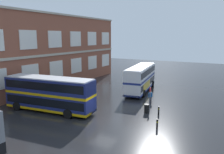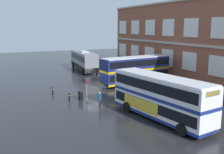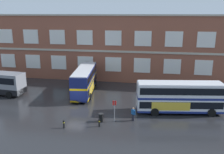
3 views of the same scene
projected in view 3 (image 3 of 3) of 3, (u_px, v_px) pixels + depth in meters
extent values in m
plane|color=#232326|center=(80.00, 104.00, 35.17)|extent=(120.00, 120.00, 0.00)
cube|color=brown|center=(117.00, 47.00, 48.36)|extent=(48.14, 8.00, 12.18)
cube|color=#B2A893|center=(113.00, 51.00, 44.54)|extent=(48.14, 0.16, 0.36)
cube|color=#B2A893|center=(113.00, 15.00, 42.90)|extent=(48.14, 0.28, 0.30)
cube|color=silver|center=(8.00, 61.00, 48.74)|extent=(3.00, 0.12, 2.68)
cube|color=silver|center=(33.00, 62.00, 47.85)|extent=(3.00, 0.12, 2.68)
cube|color=silver|center=(59.00, 62.00, 46.96)|extent=(3.00, 0.12, 2.68)
cube|color=silver|center=(85.00, 63.00, 46.07)|extent=(3.00, 0.12, 2.68)
cube|color=silver|center=(113.00, 64.00, 45.19)|extent=(3.00, 0.12, 2.68)
cube|color=silver|center=(142.00, 65.00, 44.30)|extent=(3.00, 0.12, 2.68)
cube|color=silver|center=(172.00, 67.00, 43.41)|extent=(3.00, 0.12, 2.68)
cube|color=silver|center=(203.00, 68.00, 42.52)|extent=(3.00, 0.12, 2.68)
cube|color=silver|center=(5.00, 36.00, 47.48)|extent=(3.00, 0.12, 2.68)
cube|color=silver|center=(31.00, 37.00, 46.60)|extent=(3.00, 0.12, 2.68)
cube|color=silver|center=(57.00, 37.00, 45.71)|extent=(3.00, 0.12, 2.68)
cube|color=silver|center=(85.00, 38.00, 44.82)|extent=(3.00, 0.12, 2.68)
cube|color=silver|center=(113.00, 38.00, 43.93)|extent=(3.00, 0.12, 2.68)
cube|color=silver|center=(143.00, 39.00, 43.05)|extent=(3.00, 0.12, 2.68)
cube|color=silver|center=(174.00, 39.00, 42.16)|extent=(3.00, 0.12, 2.68)
cube|color=silver|center=(206.00, 40.00, 41.27)|extent=(3.00, 0.12, 2.68)
cube|color=navy|center=(85.00, 85.00, 39.66)|extent=(3.84, 11.23, 1.75)
cube|color=black|center=(85.00, 84.00, 39.60)|extent=(3.83, 10.79, 0.90)
cube|color=gold|center=(85.00, 79.00, 39.39)|extent=(3.84, 11.23, 0.30)
cube|color=navy|center=(85.00, 74.00, 39.16)|extent=(3.84, 11.23, 1.55)
cube|color=black|center=(85.00, 73.00, 39.14)|extent=(3.83, 10.79, 0.90)
cube|color=gold|center=(85.00, 90.00, 39.85)|extent=(3.86, 11.23, 0.28)
cube|color=silver|center=(84.00, 69.00, 38.94)|extent=(3.71, 10.99, 0.12)
cube|color=gold|center=(92.00, 88.00, 38.29)|extent=(0.61, 4.81, 1.10)
cube|color=yellow|center=(89.00, 64.00, 44.32)|extent=(1.65, 0.26, 0.40)
cylinder|color=black|center=(96.00, 83.00, 43.49)|extent=(0.44, 1.07, 1.04)
cylinder|color=black|center=(81.00, 83.00, 43.62)|extent=(0.44, 1.07, 1.04)
cylinder|color=black|center=(90.00, 96.00, 36.59)|extent=(0.44, 1.07, 1.04)
cylinder|color=black|center=(73.00, 96.00, 36.72)|extent=(0.44, 1.07, 1.04)
cube|color=silver|center=(179.00, 103.00, 31.81)|extent=(11.25, 4.10, 1.75)
cube|color=black|center=(179.00, 102.00, 31.76)|extent=(10.82, 4.08, 0.90)
cube|color=navy|center=(179.00, 96.00, 31.55)|extent=(11.25, 4.10, 0.30)
cube|color=silver|center=(180.00, 89.00, 31.31)|extent=(11.25, 4.10, 1.55)
cube|color=black|center=(180.00, 89.00, 31.29)|extent=(10.82, 4.08, 0.90)
cube|color=navy|center=(179.00, 109.00, 32.00)|extent=(11.25, 4.12, 0.28)
cube|color=silver|center=(180.00, 83.00, 31.10)|extent=(11.02, 3.97, 0.12)
cube|color=gold|center=(171.00, 106.00, 30.58)|extent=(4.79, 0.72, 1.10)
cube|color=yellow|center=(223.00, 87.00, 31.05)|extent=(0.30, 1.65, 0.40)
cylinder|color=black|center=(212.00, 113.00, 30.66)|extent=(1.08, 0.47, 1.04)
cylinder|color=black|center=(205.00, 105.00, 33.12)|extent=(1.08, 0.47, 1.04)
cylinder|color=black|center=(155.00, 112.00, 30.86)|extent=(1.08, 0.47, 1.04)
cylinder|color=black|center=(152.00, 105.00, 33.32)|extent=(1.08, 0.47, 1.04)
cylinder|color=black|center=(9.00, 95.00, 37.23)|extent=(1.06, 0.41, 1.04)
cylinder|color=black|center=(20.00, 90.00, 39.61)|extent=(1.06, 0.41, 1.04)
cylinder|color=black|center=(134.00, 118.00, 29.43)|extent=(0.22, 0.22, 0.85)
cylinder|color=black|center=(132.00, 117.00, 29.57)|extent=(0.22, 0.22, 0.85)
cube|color=#194C8C|center=(133.00, 112.00, 29.32)|extent=(0.46, 0.43, 0.60)
cylinder|color=#194C8C|center=(135.00, 113.00, 29.14)|extent=(0.15, 0.15, 0.57)
cylinder|color=#194C8C|center=(132.00, 112.00, 29.50)|extent=(0.15, 0.15, 0.57)
sphere|color=tan|center=(133.00, 109.00, 29.20)|extent=(0.22, 0.22, 0.22)
cylinder|color=slate|center=(114.00, 111.00, 28.96)|extent=(0.10, 0.10, 2.70)
cube|color=red|center=(114.00, 103.00, 28.67)|extent=(0.44, 0.04, 0.56)
cylinder|color=black|center=(101.00, 118.00, 29.28)|extent=(0.56, 0.56, 0.95)
cylinder|color=black|center=(101.00, 114.00, 29.15)|extent=(0.60, 0.60, 0.08)
cylinder|color=black|center=(99.00, 123.00, 27.94)|extent=(0.18, 0.18, 0.95)
cylinder|color=yellow|center=(99.00, 121.00, 27.88)|extent=(0.19, 0.19, 0.08)
cylinder|color=black|center=(64.00, 124.00, 27.58)|extent=(0.18, 0.18, 0.95)
cylinder|color=yellow|center=(64.00, 123.00, 27.53)|extent=(0.19, 0.19, 0.08)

